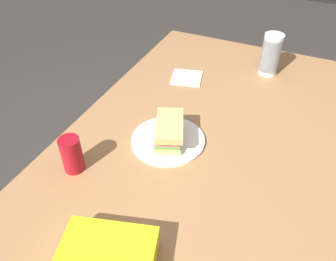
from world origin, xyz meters
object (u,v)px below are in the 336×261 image
at_px(paper_plate, 168,140).
at_px(chip_bag, 108,255).
at_px(dining_table, 201,176).
at_px(soda_can_red, 72,154).
at_px(plastic_cup_stack, 271,54).
at_px(sandwich, 169,131).

bearing_deg(paper_plate, chip_bag, 6.77).
height_order(dining_table, soda_can_red, soda_can_red).
bearing_deg(dining_table, paper_plate, -103.13).
relative_size(dining_table, soda_can_red, 14.69).
bearing_deg(plastic_cup_stack, dining_table, -6.52).
bearing_deg(dining_table, chip_bag, -10.94).
bearing_deg(soda_can_red, plastic_cup_stack, 153.09).
bearing_deg(plastic_cup_stack, paper_plate, -19.35).
height_order(paper_plate, soda_can_red, soda_can_red).
distance_m(sandwich, soda_can_red, 0.33).
relative_size(paper_plate, plastic_cup_stack, 1.39).
xyz_separation_m(chip_bag, plastic_cup_stack, (-1.09, 0.16, 0.06)).
xyz_separation_m(soda_can_red, plastic_cup_stack, (-0.86, 0.44, 0.03)).
bearing_deg(soda_can_red, sandwich, 137.12).
bearing_deg(paper_plate, plastic_cup_stack, 160.65).
xyz_separation_m(paper_plate, plastic_cup_stack, (-0.62, 0.22, 0.09)).
bearing_deg(dining_table, plastic_cup_stack, 173.48).
relative_size(paper_plate, chip_bag, 1.12).
height_order(paper_plate, chip_bag, chip_bag).
height_order(dining_table, sandwich, sandwich).
distance_m(sandwich, plastic_cup_stack, 0.66).
distance_m(paper_plate, plastic_cup_stack, 0.66).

